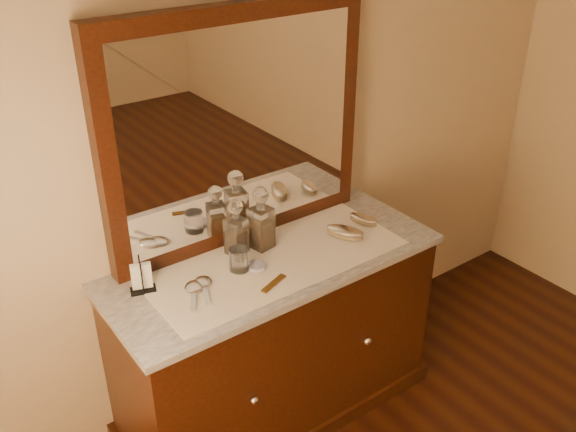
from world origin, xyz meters
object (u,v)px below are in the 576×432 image
Objects in this scene: dresser_cabinet at (275,340)px; hand_mirror_inner at (204,285)px; brush_far at (363,219)px; decanter_left at (236,233)px; comb at (274,283)px; napkin_rack at (142,278)px; brush_near at (345,232)px; decanter_right at (261,224)px; pin_dish at (257,266)px; mirror_frame at (238,129)px; hand_mirror_outer at (194,290)px.

hand_mirror_inner is at bearing -179.25° from dresser_cabinet.
dresser_cabinet is at bearing 179.98° from brush_far.
decanter_left reaches higher than brush_far.
napkin_rack is at bearing 127.97° from comb.
brush_near is at bearing -3.43° from hand_mirror_inner.
decanter_right is 0.51m from brush_far.
brush_near is 0.16m from brush_far.
decanter_left reaches higher than pin_dish.
mirror_frame is 0.67m from hand_mirror_outer.
brush_far is at bearing 0.90° from hand_mirror_outer.
napkin_rack is at bearing 149.75° from hand_mirror_inner.
napkin_rack reaches higher than pin_dish.
decanter_left is 0.33m from hand_mirror_outer.
napkin_rack reaches higher than hand_mirror_outer.
comb is at bearing -105.29° from mirror_frame.
decanter_right is at bearing 167.72° from brush_far.
hand_mirror_inner is at bearing 126.57° from comb.
decanter_right is (0.55, -0.01, 0.06)m from napkin_rack.
napkin_rack is 0.44m from decanter_left.
decanter_left is at bearing 92.51° from pin_dish.
brush_near is at bearing -10.11° from napkin_rack.
dresser_cabinet is 7.36× the size of hand_mirror_inner.
decanter_left reaches higher than brush_near.
decanter_right is 0.38m from brush_near.
hand_mirror_inner is at bearing 177.56° from pin_dish.
comb is 0.90× the size of brush_far.
decanter_left is 1.33× the size of brush_near.
hand_mirror_outer is (-0.38, -0.01, 0.45)m from dresser_cabinet.
brush_far is 0.84m from hand_mirror_inner.
comb is 0.31m from hand_mirror_outer.
hand_mirror_outer is at bearing -153.72° from decanter_left.
brush_near is at bearing -7.43° from dresser_cabinet.
dresser_cabinet is at bearing 34.62° from comb.
comb is (-0.01, -0.14, -0.00)m from pin_dish.
pin_dish reaches higher than comb.
comb is at bearing -166.66° from brush_near.
mirror_frame reaches higher than napkin_rack.
comb is at bearing -33.28° from hand_mirror_inner.
brush_near is (0.45, -0.17, -0.07)m from decanter_left.
hand_mirror_inner is (-0.24, 0.01, 0.00)m from pin_dish.
mirror_frame is 7.84× the size of brush_far.
decanter_right reaches higher than brush_near.
brush_near reaches higher than comb.
brush_far is (1.04, -0.11, -0.04)m from napkin_rack.
dresser_cabinet is 0.59m from brush_near.
comb is at bearing -31.89° from napkin_rack.
mirror_frame is 0.56m from pin_dish.
pin_dish is 0.51× the size of brush_far.
dresser_cabinet is 0.56m from hand_mirror_inner.
brush_far is (0.61, 0.15, 0.02)m from comb.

